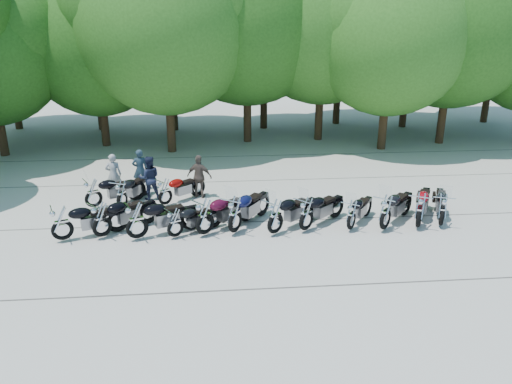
{
  "coord_description": "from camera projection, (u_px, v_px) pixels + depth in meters",
  "views": [
    {
      "loc": [
        -1.4,
        -14.44,
        6.85
      ],
      "look_at": [
        0.0,
        1.5,
        1.1
      ],
      "focal_mm": 35.0,
      "sensor_mm": 36.0,
      "label": 1
    }
  ],
  "objects": [
    {
      "name": "tree_5",
      "position": [
        323.0,
        19.0,
        26.51
      ],
      "size": [
        9.04,
        9.04,
        11.1
      ],
      "color": "#3A2614",
      "rests_on": "ground"
    },
    {
      "name": "tree_11",
      "position": [
        170.0,
        38.0,
        29.21
      ],
      "size": [
        7.56,
        7.56,
        9.28
      ],
      "color": "#3A2614",
      "rests_on": "ground"
    },
    {
      "name": "motorcycle_6",
      "position": [
        275.0,
        216.0,
        16.11
      ],
      "size": [
        2.34,
        2.13,
        1.38
      ],
      "primitive_type": null,
      "rotation": [
        0.0,
        0.0,
        2.27
      ],
      "color": "black",
      "rests_on": "ground"
    },
    {
      "name": "tree_7",
      "position": [
        454.0,
        23.0,
        25.78
      ],
      "size": [
        8.79,
        8.79,
        10.79
      ],
      "color": "#3A2614",
      "rests_on": "ground"
    },
    {
      "name": "motorcycle_3",
      "position": [
        175.0,
        222.0,
        15.91
      ],
      "size": [
        2.05,
        1.59,
        1.15
      ],
      "primitive_type": null,
      "rotation": [
        0.0,
        0.0,
        2.12
      ],
      "color": "black",
      "rests_on": "ground"
    },
    {
      "name": "rider_3",
      "position": [
        140.0,
        170.0,
        20.27
      ],
      "size": [
        0.68,
        0.5,
        1.7
      ],
      "primitive_type": "imported",
      "rotation": [
        0.0,
        0.0,
        3.31
      ],
      "color": "#203443",
      "rests_on": "ground"
    },
    {
      "name": "tree_4",
      "position": [
        247.0,
        18.0,
        26.04
      ],
      "size": [
        9.13,
        9.13,
        11.2
      ],
      "color": "#3A2614",
      "rests_on": "ground"
    },
    {
      "name": "motorcycle_5",
      "position": [
        235.0,
        213.0,
        16.18
      ],
      "size": [
        2.1,
        2.56,
        1.45
      ],
      "primitive_type": null,
      "rotation": [
        0.0,
        0.0,
        2.54
      ],
      "color": "#0C0F36",
      "rests_on": "ground"
    },
    {
      "name": "tree_14",
      "position": [
        412.0,
        31.0,
        29.97
      ],
      "size": [
        8.02,
        8.02,
        9.84
      ],
      "color": "#3A2614",
      "rests_on": "ground"
    },
    {
      "name": "motorcycle_10",
      "position": [
        420.0,
        209.0,
        16.59
      ],
      "size": [
        1.88,
        2.57,
        1.42
      ],
      "primitive_type": null,
      "rotation": [
        0.0,
        0.0,
        2.64
      ],
      "color": "maroon",
      "rests_on": "ground"
    },
    {
      "name": "motorcycle_11",
      "position": [
        442.0,
        209.0,
        16.74
      ],
      "size": [
        1.52,
        2.43,
        1.32
      ],
      "primitive_type": null,
      "rotation": [
        0.0,
        0.0,
        2.76
      ],
      "color": "black",
      "rests_on": "ground"
    },
    {
      "name": "motorcycle_1",
      "position": [
        101.0,
        218.0,
        15.88
      ],
      "size": [
        2.33,
        2.11,
        1.37
      ],
      "primitive_type": null,
      "rotation": [
        0.0,
        0.0,
        2.26
      ],
      "color": "black",
      "rests_on": "ground"
    },
    {
      "name": "tree_3",
      "position": [
        165.0,
        25.0,
        24.08
      ],
      "size": [
        8.7,
        8.7,
        10.67
      ],
      "color": "#3A2614",
      "rests_on": "ground"
    },
    {
      "name": "tree_9",
      "position": [
        5.0,
        37.0,
        29.48
      ],
      "size": [
        7.59,
        7.59,
        9.32
      ],
      "color": "#3A2614",
      "rests_on": "ground"
    },
    {
      "name": "motorcycle_12",
      "position": [
        93.0,
        192.0,
        18.33
      ],
      "size": [
        2.34,
        1.7,
        1.29
      ],
      "primitive_type": null,
      "rotation": [
        0.0,
        0.0,
        2.07
      ],
      "color": "black",
      "rests_on": "ground"
    },
    {
      "name": "ground",
      "position": [
        260.0,
        240.0,
        15.97
      ],
      "size": [
        90.0,
        90.0,
        0.0
      ],
      "primitive_type": "plane",
      "color": "#A19C91",
      "rests_on": "ground"
    },
    {
      "name": "motorcycle_8",
      "position": [
        352.0,
        214.0,
        16.46
      ],
      "size": [
        1.77,
        2.08,
        1.19
      ],
      "primitive_type": null,
      "rotation": [
        0.0,
        0.0,
        2.51
      ],
      "color": "black",
      "rests_on": "ground"
    },
    {
      "name": "tree_2",
      "position": [
        96.0,
        45.0,
        25.62
      ],
      "size": [
        7.31,
        7.31,
        8.97
      ],
      "color": "#3A2614",
      "rests_on": "ground"
    },
    {
      "name": "motorcycle_13",
      "position": [
        122.0,
        193.0,
        18.28
      ],
      "size": [
        1.51,
        2.29,
        1.25
      ],
      "primitive_type": null,
      "rotation": [
        0.0,
        0.0,
        2.72
      ],
      "color": "black",
      "rests_on": "ground"
    },
    {
      "name": "motorcycle_0",
      "position": [
        61.0,
        222.0,
        15.63
      ],
      "size": [
        2.47,
        1.55,
        1.34
      ],
      "primitive_type": null,
      "rotation": [
        0.0,
        0.0,
        1.95
      ],
      "color": "black",
      "rests_on": "ground"
    },
    {
      "name": "motorcycle_2",
      "position": [
        137.0,
        219.0,
        15.73
      ],
      "size": [
        2.63,
        1.71,
        1.43
      ],
      "primitive_type": null,
      "rotation": [
        0.0,
        0.0,
        1.98
      ],
      "color": "black",
      "rests_on": "ground"
    },
    {
      "name": "motorcycle_9",
      "position": [
        386.0,
        211.0,
        16.41
      ],
      "size": [
        2.23,
        2.35,
        1.4
      ],
      "primitive_type": null,
      "rotation": [
        0.0,
        0.0,
        2.41
      ],
      "color": "black",
      "rests_on": "ground"
    },
    {
      "name": "rider_2",
      "position": [
        199.0,
        177.0,
        19.38
      ],
      "size": [
        1.09,
        0.74,
        1.72
      ],
      "primitive_type": "imported",
      "rotation": [
        0.0,
        0.0,
        2.8
      ],
      "color": "brown",
      "rests_on": "ground"
    },
    {
      "name": "tree_10",
      "position": [
        93.0,
        35.0,
        29.29
      ],
      "size": [
        7.78,
        7.78,
        9.55
      ],
      "color": "#3A2614",
      "rests_on": "ground"
    },
    {
      "name": "motorcycle_14",
      "position": [
        165.0,
        191.0,
        18.6
      ],
      "size": [
        2.05,
        1.86,
        1.2
      ],
      "primitive_type": null,
      "rotation": [
        0.0,
        0.0,
        2.26
      ],
      "color": "#830704",
      "rests_on": "ground"
    },
    {
      "name": "motorcycle_7",
      "position": [
        306.0,
        213.0,
        16.36
      ],
      "size": [
        2.26,
        2.12,
        1.34
      ],
      "primitive_type": null,
      "rotation": [
        0.0,
        0.0,
        2.3
      ],
      "color": "black",
      "rests_on": "ground"
    },
    {
      "name": "rider_1",
      "position": [
        149.0,
        178.0,
        19.22
      ],
      "size": [
        0.92,
        0.76,
        1.72
      ],
      "primitive_type": "imported",
      "rotation": [
        0.0,
        0.0,
        3.28
      ],
      "color": "#1C223A",
      "rests_on": "ground"
    },
    {
      "name": "tree_6",
      "position": [
        391.0,
        35.0,
        24.77
      ],
      "size": [
        8.0,
        8.0,
        9.82
      ],
      "color": "#3A2614",
      "rests_on": "ground"
    },
    {
      "name": "tree_15",
      "position": [
        501.0,
        10.0,
        30.92
      ],
      "size": [
        9.67,
        9.67,
        11.86
      ],
      "color": "#3A2614",
      "rests_on": "ground"
    },
    {
      "name": "tree_13",
      "position": [
        341.0,
        27.0,
        30.86
      ],
      "size": [
        8.31,
        8.31,
        10.2
      ],
      "color": "#3A2614",
      "rests_on": "ground"
    },
    {
      "name": "tree_12",
      "position": [
        264.0,
        33.0,
        29.62
      ],
      "size": [
        7.88,
        7.88,
        9.67
      ],
      "color": "#3A2614",
      "rests_on": "ground"
    },
    {
      "name": "motorcycle_4",
      "position": [
        205.0,
        216.0,
        16.03
      ],
      "size": [
        2.45,
        2.17,
        1.43
      ],
      "primitive_type": null,
      "rotation": [
        0.0,
        0.0,
        2.24
      ],
      "color": "#3E081C",
      "rests_on": "ground"
    },
    {
      "name": "rider_0",
      "position": [
        114.0,
        174.0,
        19.7
      ],
      "size": [
        0.63,
        0.42,
        1.69
      ],
      "primitive_type": "imported",
      "rotation": [
        0.0,
        0.0,
        3.18
      ],
      "color": "gray",
      "rests_on": "ground"
    }
  ]
}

